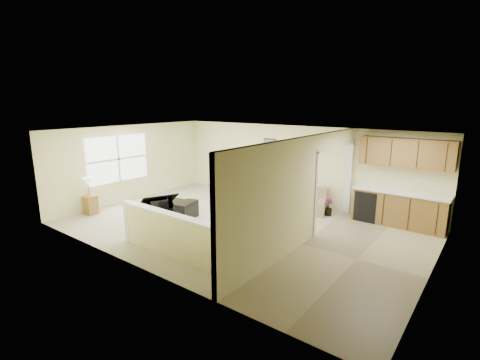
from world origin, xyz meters
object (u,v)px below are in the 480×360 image
Objects in this scene: lamp_stand at (90,199)px; piano_bench at (186,210)px; loveseat at (299,199)px; palm_plant at (242,179)px; accent_table at (254,183)px; piano at (157,193)px; small_plant at (328,208)px.

piano_bench is at bearing 28.76° from lamp_stand.
loveseat is 2.19m from palm_plant.
loveseat is 1.76× the size of lamp_stand.
palm_plant reaches higher than lamp_stand.
lamp_stand reaches higher than accent_table.
loveseat is at bearing 59.83° from piano.
loveseat is (3.48, 2.57, -0.18)m from piano.
lamp_stand is (-4.71, -4.04, 0.11)m from loveseat.
lamp_stand reaches higher than small_plant.
piano is at bearing -117.29° from palm_plant.
small_plant is at bearing -5.27° from accent_table.
lamp_stand is at bearing -158.15° from loveseat.
lamp_stand reaches higher than loveseat.
lamp_stand is at bearing -143.52° from small_plant.
piano is at bearing -162.39° from loveseat.
piano reaches higher than accent_table.
loveseat is 1.29× the size of palm_plant.
piano_bench is 1.56× the size of small_plant.
lamp_stand is (-5.60, -4.14, 0.26)m from small_plant.
piano is 2.86m from palm_plant.
piano is at bearing -148.64° from small_plant.
piano is 2.36× the size of accent_table.
small_plant is (2.82, -0.26, -0.33)m from accent_table.
palm_plant is at bearing 86.10° from piano.
piano_bench is at bearing -147.92° from loveseat.
palm_plant reaches higher than loveseat.
piano_bench is 0.49× the size of palm_plant.
lamp_stand is at bearing -106.36° from piano.
palm_plant is (-0.02, 2.61, 0.45)m from piano_bench.
palm_plant is (-0.24, -0.38, 0.17)m from accent_table.
palm_plant reaches higher than piano_bench.
piano is at bearing -117.93° from accent_table.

